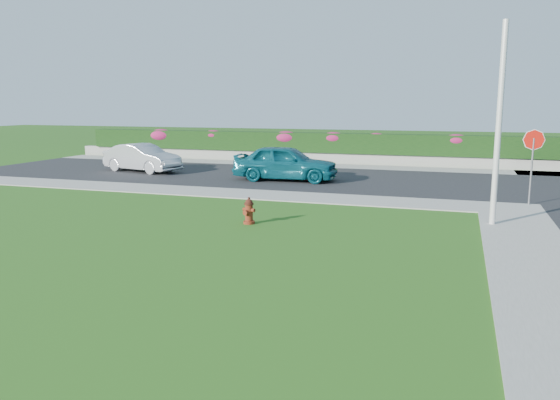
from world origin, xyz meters
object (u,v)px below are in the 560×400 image
(fire_hydrant, at_px, (249,211))
(sedan_teal, at_px, (286,163))
(utility_pole, at_px, (499,126))
(sedan_silver, at_px, (142,158))
(stop_sign, at_px, (533,149))

(fire_hydrant, bearing_deg, sedan_teal, 115.24)
(fire_hydrant, xyz_separation_m, utility_pole, (6.53, 1.94, 2.41))
(sedan_silver, height_order, stop_sign, stop_sign)
(fire_hydrant, bearing_deg, stop_sign, 49.41)
(fire_hydrant, distance_m, utility_pole, 7.22)
(fire_hydrant, distance_m, sedan_silver, 13.05)
(fire_hydrant, height_order, utility_pole, utility_pole)
(sedan_teal, height_order, stop_sign, stop_sign)
(fire_hydrant, xyz_separation_m, sedan_teal, (-1.60, 8.47, 0.45))
(fire_hydrant, height_order, sedan_teal, sedan_teal)
(sedan_teal, bearing_deg, fire_hydrant, -172.94)
(fire_hydrant, distance_m, sedan_teal, 8.63)
(utility_pole, bearing_deg, sedan_silver, 155.23)
(fire_hydrant, relative_size, stop_sign, 0.30)
(sedan_silver, xyz_separation_m, stop_sign, (17.08, -3.75, 1.16))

